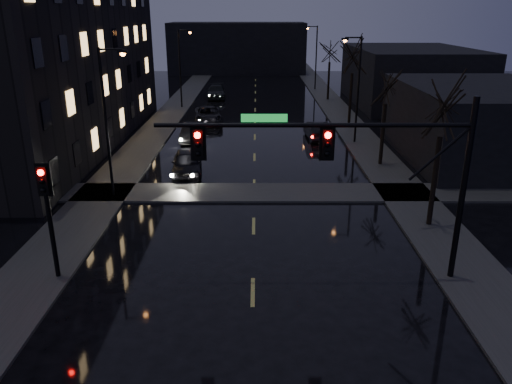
{
  "coord_description": "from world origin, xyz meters",
  "views": [
    {
      "loc": [
        0.13,
        -7.94,
        9.69
      ],
      "look_at": [
        0.12,
        9.96,
        3.2
      ],
      "focal_mm": 35.0,
      "sensor_mm": 36.0,
      "label": 1
    }
  ],
  "objects_px": {
    "oncoming_car_a": "(187,163)",
    "oncoming_car_c": "(208,115)",
    "lead_car": "(317,130)",
    "oncoming_car_d": "(216,92)",
    "oncoming_car_b": "(192,132)"
  },
  "relations": [
    {
      "from": "oncoming_car_a",
      "to": "oncoming_car_c",
      "type": "xyz_separation_m",
      "value": [
        -0.07,
        15.53,
        -0.04
      ]
    },
    {
      "from": "oncoming_car_c",
      "to": "lead_car",
      "type": "distance_m",
      "value": 11.17
    },
    {
      "from": "oncoming_car_a",
      "to": "oncoming_car_d",
      "type": "xyz_separation_m",
      "value": [
        -0.4,
        29.51,
        -0.01
      ]
    },
    {
      "from": "oncoming_car_d",
      "to": "lead_car",
      "type": "bearing_deg",
      "value": -68.6
    },
    {
      "from": "oncoming_car_a",
      "to": "lead_car",
      "type": "distance_m",
      "value": 13.1
    },
    {
      "from": "oncoming_car_a",
      "to": "oncoming_car_b",
      "type": "distance_m",
      "value": 8.65
    },
    {
      "from": "oncoming_car_d",
      "to": "lead_car",
      "type": "relative_size",
      "value": 1.21
    },
    {
      "from": "oncoming_car_b",
      "to": "lead_car",
      "type": "height_order",
      "value": "lead_car"
    },
    {
      "from": "lead_car",
      "to": "oncoming_car_b",
      "type": "bearing_deg",
      "value": -0.43
    },
    {
      "from": "oncoming_car_a",
      "to": "oncoming_car_b",
      "type": "relative_size",
      "value": 1.06
    },
    {
      "from": "oncoming_car_c",
      "to": "oncoming_car_d",
      "type": "bearing_deg",
      "value": 84.58
    },
    {
      "from": "oncoming_car_b",
      "to": "oncoming_car_c",
      "type": "distance_m",
      "value": 6.93
    },
    {
      "from": "oncoming_car_d",
      "to": "oncoming_car_b",
      "type": "bearing_deg",
      "value": -94.86
    },
    {
      "from": "oncoming_car_c",
      "to": "lead_car",
      "type": "xyz_separation_m",
      "value": [
        9.28,
        -6.22,
        -0.02
      ]
    },
    {
      "from": "oncoming_car_b",
      "to": "lead_car",
      "type": "bearing_deg",
      "value": 5.9
    }
  ]
}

